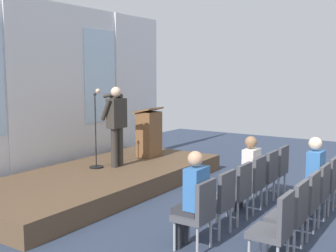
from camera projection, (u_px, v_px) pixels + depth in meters
rear_partition at (47, 91)px, 9.08m from camera, size 8.14×0.14×3.83m
stage_platform at (101, 180)px, 8.44m from camera, size 5.64×2.46×0.36m
speaker at (116, 120)px, 8.74m from camera, size 0.51×0.69×1.67m
mic_stand at (96, 152)px, 8.69m from camera, size 0.28×0.28×1.56m
lectern at (149, 133)px, 9.87m from camera, size 0.60×0.48×1.16m
chair_r0_c0 at (198, 211)px, 5.45m from camera, size 0.46×0.44×0.94m
audience_r0_c0 at (193, 195)px, 5.47m from camera, size 0.36×0.39×1.31m
chair_r0_c1 at (219, 199)px, 5.96m from camera, size 0.46×0.44×0.94m
chair_r0_c2 at (237, 189)px, 6.47m from camera, size 0.46×0.44×0.94m
chair_r0_c3 at (253, 181)px, 6.98m from camera, size 0.46×0.44×0.94m
audience_r0_c3 at (248, 170)px, 7.00m from camera, size 0.36×0.39×1.28m
chair_r0_c4 at (266, 173)px, 7.49m from camera, size 0.46×0.44×0.94m
chair_r0_c5 at (277, 167)px, 8.00m from camera, size 0.46×0.44×0.94m
chair_r1_c0 at (276, 227)px, 4.89m from camera, size 0.46×0.44×0.94m
chair_r1_c1 at (292, 212)px, 5.40m from camera, size 0.46×0.44×0.94m
chair_r1_c2 at (305, 200)px, 5.91m from camera, size 0.46×0.44×0.94m
chair_r1_c3 at (316, 190)px, 6.42m from camera, size 0.46×0.44×0.94m
audience_r1_c3 at (312, 176)px, 6.43m from camera, size 0.36×0.39×1.35m
chair_r1_c4 at (326, 182)px, 6.93m from camera, size 0.46×0.44×0.94m
chair_r1_c5 at (334, 174)px, 7.44m from camera, size 0.46×0.44×0.94m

